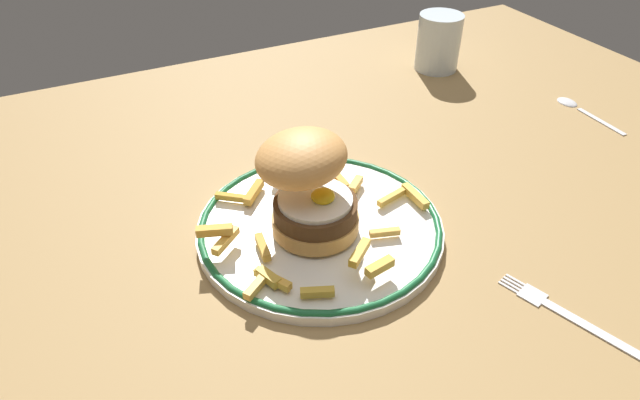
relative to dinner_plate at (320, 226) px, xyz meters
The scene contains 7 objects.
ground_plane 4.35cm from the dinner_plate, 44.14° to the left, with size 144.21×103.47×4.00cm, color #9A7848.
dinner_plate is the anchor object (origin of this frame).
burger 6.60cm from the dinner_plate, 169.62° to the left, with size 13.92×13.70×11.57cm.
fries_pile 2.32cm from the dinner_plate, behind, with size 26.34×25.50×2.88cm.
water_glass 50.32cm from the dinner_plate, 39.00° to the left, with size 7.65×7.65×9.72cm.
fork 26.87cm from the dinner_plate, 53.79° to the right, with size 5.91×14.09×0.36cm.
spoon 51.02cm from the dinner_plate, 10.76° to the left, with size 2.72×13.35×0.90cm.
Camera 1 is at (-24.03, -45.90, 41.53)cm, focal length 31.07 mm.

